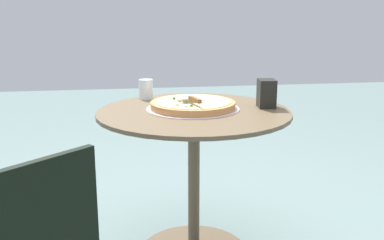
{
  "coord_description": "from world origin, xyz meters",
  "views": [
    {
      "loc": [
        2.01,
        -0.32,
        1.19
      ],
      "look_at": [
        -0.03,
        -0.0,
        0.68
      ],
      "focal_mm": 41.98,
      "sensor_mm": 36.0,
      "label": 1
    }
  ],
  "objects_px": {
    "pizza_server": "(191,98)",
    "drinking_cup": "(146,89)",
    "pizza_on_tray": "(192,105)",
    "patio_table": "(194,154)",
    "napkin_dispenser": "(266,93)"
  },
  "relations": [
    {
      "from": "pizza_on_tray",
      "to": "napkin_dispenser",
      "type": "xyz_separation_m",
      "value": [
        0.01,
        0.36,
        0.05
      ]
    },
    {
      "from": "patio_table",
      "to": "drinking_cup",
      "type": "distance_m",
      "value": 0.46
    },
    {
      "from": "patio_table",
      "to": "pizza_on_tray",
      "type": "height_order",
      "value": "pizza_on_tray"
    },
    {
      "from": "pizza_on_tray",
      "to": "pizza_server",
      "type": "relative_size",
      "value": 2.04
    },
    {
      "from": "pizza_on_tray",
      "to": "drinking_cup",
      "type": "relative_size",
      "value": 4.29
    },
    {
      "from": "pizza_on_tray",
      "to": "drinking_cup",
      "type": "height_order",
      "value": "drinking_cup"
    },
    {
      "from": "patio_table",
      "to": "napkin_dispenser",
      "type": "bearing_deg",
      "value": 92.94
    },
    {
      "from": "pizza_on_tray",
      "to": "pizza_server",
      "type": "height_order",
      "value": "pizza_server"
    },
    {
      "from": "pizza_server",
      "to": "drinking_cup",
      "type": "distance_m",
      "value": 0.38
    },
    {
      "from": "pizza_on_tray",
      "to": "pizza_server",
      "type": "xyz_separation_m",
      "value": [
        0.05,
        -0.01,
        0.04
      ]
    },
    {
      "from": "pizza_on_tray",
      "to": "drinking_cup",
      "type": "distance_m",
      "value": 0.35
    },
    {
      "from": "pizza_server",
      "to": "drinking_cup",
      "type": "bearing_deg",
      "value": -150.84
    },
    {
      "from": "pizza_server",
      "to": "napkin_dispenser",
      "type": "relative_size",
      "value": 1.61
    },
    {
      "from": "drinking_cup",
      "to": "napkin_dispenser",
      "type": "relative_size",
      "value": 0.77
    },
    {
      "from": "drinking_cup",
      "to": "napkin_dispenser",
      "type": "xyz_separation_m",
      "value": [
        0.3,
        0.56,
        0.02
      ]
    }
  ]
}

